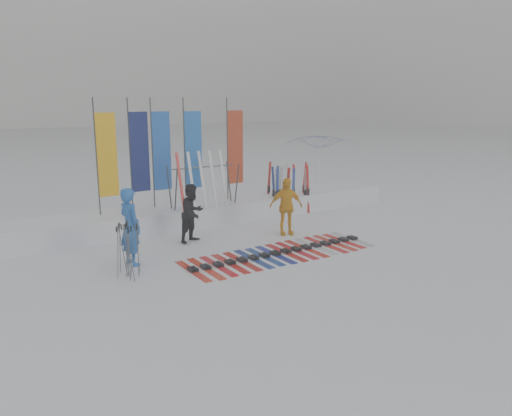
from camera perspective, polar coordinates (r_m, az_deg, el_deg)
ground at (r=11.78m, az=3.37°, el=-6.30°), size 120.00×120.00×0.00m
snow_bank at (r=15.52m, az=-6.57°, el=-0.58°), size 14.00×1.60×0.60m
person_blue at (r=11.76m, az=-14.18°, el=-2.09°), size 0.56×0.74×1.81m
person_black at (r=13.39m, az=-7.27°, el=-0.58°), size 0.93×0.85×1.57m
person_yellow at (r=14.01m, az=3.44°, el=0.19°), size 1.03×0.69×1.62m
tent_canopy at (r=18.76m, az=7.26°, el=4.70°), size 3.13×3.17×2.56m
ski_row at (r=12.43m, az=2.84°, el=-5.10°), size 4.96×1.69×0.07m
pole_cluster at (r=11.04m, az=-14.41°, el=-4.72°), size 0.53×0.78×1.24m
feather_flags at (r=15.01m, az=-9.97°, el=6.40°), size 4.65×0.32×3.20m
ski_rack at (r=14.95m, az=-6.01°, el=3.17°), size 2.04×0.80×1.23m
upright_skis at (r=16.65m, az=3.69°, el=2.12°), size 1.75×0.97×1.69m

